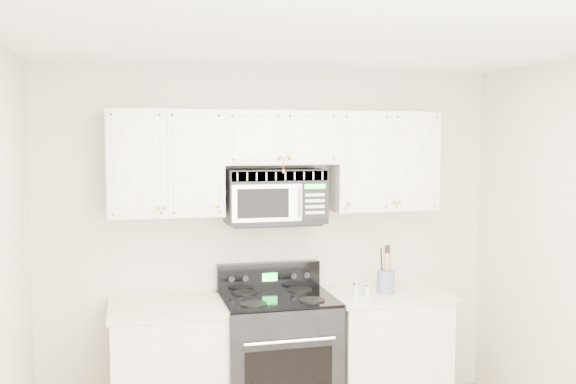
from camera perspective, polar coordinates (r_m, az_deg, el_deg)
name	(u,v)px	position (r m, az deg, el deg)	size (l,w,h in m)	color
room	(351,291)	(3.28, 5.59, -8.73)	(3.51, 3.51, 2.61)	brown
base_cabinet_left	(173,373)	(4.74, -10.22, -15.59)	(0.86, 0.65, 0.92)	white
base_cabinet_right	(385,355)	(5.09, 8.65, -14.13)	(0.86, 0.65, 0.92)	white
range	(277,358)	(4.80, -0.95, -14.50)	(0.79, 0.72, 1.13)	black
upper_cabinets	(279,157)	(4.71, -0.84, 3.12)	(2.44, 0.37, 0.75)	white
microwave	(275,196)	(4.70, -1.16, -0.36)	(0.72, 0.41, 0.40)	black
utensil_crock	(386,281)	(4.87, 8.69, -7.85)	(0.13, 0.13, 0.36)	#4B5E89
shaker_salt	(367,290)	(4.76, 7.06, -8.67)	(0.04, 0.04, 0.09)	silver
shaker_pepper	(356,290)	(4.73, 6.07, -8.63)	(0.04, 0.04, 0.11)	silver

